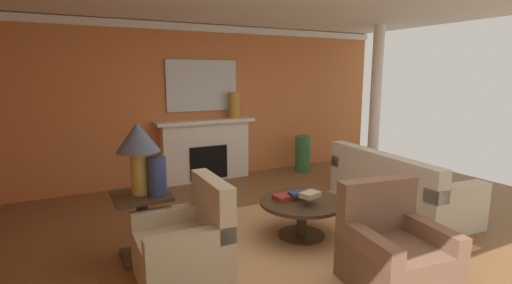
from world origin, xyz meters
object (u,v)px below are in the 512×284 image
Objects in this scene: vase_tall_corner at (303,154)px; fireplace at (206,152)px; armchair_facing_fireplace at (394,256)px; vase_mantel_right at (234,105)px; armchair_near_window at (186,247)px; sofa at (396,189)px; side_table at (143,221)px; table_lamp at (138,144)px; mantel_mirror at (202,86)px; vase_on_side_table at (157,176)px; coffee_table at (302,210)px.

fireplace is at bearing 171.14° from vase_tall_corner.
vase_mantel_right is at bearing 86.12° from armchair_facing_fireplace.
vase_mantel_right is at bearing 58.02° from armchair_near_window.
fireplace is 3.29m from sofa.
sofa is 3.51m from side_table.
armchair_near_window is 1.34× the size of vase_tall_corner.
table_lamp is (-3.50, 0.22, 0.93)m from sofa.
mantel_mirror is 4.48m from armchair_facing_fireplace.
mantel_mirror is 3.20m from vase_on_side_table.
vase_mantel_right is (0.55, -0.05, 0.82)m from fireplace.
table_lamp reaches higher than vase_on_side_table.
armchair_facing_fireplace is at bearing -40.93° from side_table.
coffee_table is (-0.12, 1.28, 0.03)m from armchair_facing_fireplace.
fireplace is 1.89× the size of armchair_near_window.
side_table is at bearing -131.83° from vase_mantel_right.
table_lamp is (-1.78, 0.36, 0.89)m from coffee_table.
armchair_facing_fireplace is 4.21m from vase_mantel_right.
vase_on_side_table is at bearing -119.55° from fireplace.
sofa is at bearing -3.56° from side_table.
armchair_near_window is at bearing 147.43° from armchair_facing_fireplace.
coffee_table is (0.15, -2.84, -0.19)m from fireplace.
vase_tall_corner is at bearing -10.35° from vase_mantel_right.
sofa is 1.73m from coffee_table.
sofa is 3.25m from armchair_near_window.
armchair_facing_fireplace is 2.51m from side_table.
mantel_mirror is at bearing 93.69° from armchair_facing_fireplace.
side_table is at bearing 139.07° from armchair_facing_fireplace.
vase_mantel_right reaches higher than coffee_table.
vase_mantel_right reaches higher than fireplace.
vase_tall_corner is (1.64, 3.82, 0.05)m from armchair_facing_fireplace.
sofa is 2.40m from vase_tall_corner.
fireplace is at bearing 56.77° from side_table.
armchair_near_window is 0.95× the size of coffee_table.
vase_on_side_table is (0.15, -0.12, -0.33)m from table_lamp.
coffee_table is at bearing -175.27° from sofa.
mantel_mirror is 1.38× the size of armchair_facing_fireplace.
vase_tall_corner is 1.50× the size of vase_mantel_right.
armchair_near_window is 4.29m from vase_tall_corner.
coffee_table is at bearing 9.43° from armchair_near_window.
armchair_near_window is 0.78m from vase_on_side_table.
vase_tall_corner is (3.54, 2.18, -0.04)m from side_table.
fireplace is 1.80× the size of coffee_table.
sofa is at bearing 4.73° from coffee_table.
sofa is 2.28× the size of armchair_facing_fireplace.
vase_mantel_right reaches higher than vase_tall_corner.
vase_mantel_right is at bearing 169.65° from vase_tall_corner.
armchair_near_window is (-1.35, -3.09, -0.22)m from fireplace.
mantel_mirror is at bearing 162.82° from vase_mantel_right.
table_lamp is (-1.62, -2.60, -0.49)m from mantel_mirror.
vase_tall_corner is (1.76, 2.54, 0.02)m from coffee_table.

